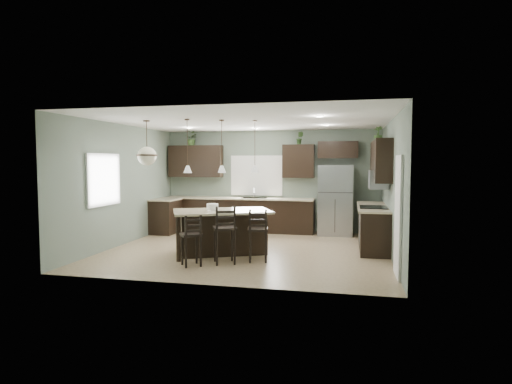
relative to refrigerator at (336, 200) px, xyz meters
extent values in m
plane|color=#9E8466|center=(-1.81, -2.42, -0.93)|extent=(6.00, 6.00, 0.00)
cube|color=white|center=(1.17, -3.97, 0.09)|extent=(0.04, 0.82, 2.04)
cube|color=white|center=(-2.21, 0.32, 0.62)|extent=(1.35, 0.02, 1.00)
cube|color=white|center=(-4.79, -3.22, 0.62)|extent=(0.02, 1.10, 1.00)
cube|color=black|center=(-4.51, -0.72, -0.48)|extent=(0.60, 0.90, 0.90)
cube|color=beige|center=(-4.49, -0.72, -0.01)|extent=(0.66, 0.96, 0.04)
cube|color=black|center=(-2.66, 0.03, -0.48)|extent=(4.20, 0.60, 0.90)
cube|color=beige|center=(-2.66, 0.01, -0.01)|extent=(4.20, 0.66, 0.04)
cube|color=gray|center=(-2.21, 0.01, 0.01)|extent=(0.70, 0.45, 0.01)
cylinder|color=silver|center=(-2.21, -0.02, 0.16)|extent=(0.02, 0.02, 0.28)
cube|color=black|center=(-3.96, 0.16, 1.02)|extent=(1.55, 0.34, 0.90)
cube|color=black|center=(-1.01, 0.16, 1.02)|extent=(0.85, 0.34, 0.90)
cube|color=black|center=(0.04, 0.16, 1.32)|extent=(1.05, 0.34, 0.45)
cube|color=black|center=(0.89, -1.54, -0.48)|extent=(0.60, 2.35, 0.90)
cube|color=beige|center=(0.87, -1.54, -0.01)|extent=(0.66, 2.35, 0.04)
cube|color=black|center=(0.87, -1.82, 0.02)|extent=(0.58, 0.75, 0.02)
cube|color=gray|center=(0.59, -1.82, -0.48)|extent=(0.01, 0.72, 0.60)
cube|color=black|center=(1.02, -1.54, 1.02)|extent=(0.34, 2.35, 0.90)
cube|color=gray|center=(0.97, -1.82, 0.62)|extent=(0.40, 0.75, 0.40)
cube|color=#9798A0|center=(0.00, 0.00, 0.00)|extent=(0.90, 0.74, 1.85)
cube|color=black|center=(-2.23, -2.94, -0.46)|extent=(2.26, 1.84, 0.92)
cylinder|color=white|center=(-2.41, -3.03, 0.07)|extent=(0.24, 0.24, 0.14)
cube|color=black|center=(-2.49, -4.06, -0.44)|extent=(0.50, 0.50, 0.96)
cube|color=black|center=(-1.94, -3.74, -0.37)|extent=(0.54, 0.54, 1.11)
cube|color=black|center=(-1.35, -3.44, -0.41)|extent=(0.45, 0.45, 1.03)
imported|color=#375525|center=(-4.06, 0.13, 1.67)|extent=(0.40, 0.36, 0.40)
imported|color=#2C4A20|center=(-0.98, 0.13, 1.65)|extent=(0.20, 0.17, 0.35)
imported|color=#375927|center=(0.99, -1.00, 1.66)|extent=(0.27, 0.27, 0.37)
plane|color=slate|center=(-1.81, 0.33, 0.48)|extent=(6.00, 0.00, 6.00)
plane|color=slate|center=(-1.81, -5.17, 0.48)|extent=(6.00, 0.00, 6.00)
plane|color=slate|center=(-4.81, -2.42, 0.48)|extent=(0.00, 5.50, 5.50)
plane|color=slate|center=(1.19, -2.42, 0.48)|extent=(0.00, 5.50, 5.50)
plane|color=white|center=(-1.81, -2.42, 1.87)|extent=(6.00, 6.00, 0.00)
camera|label=1|loc=(0.37, -11.43, 1.00)|focal=30.00mm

